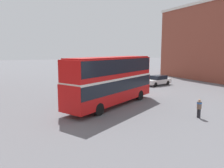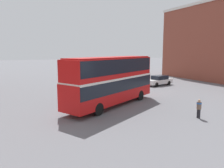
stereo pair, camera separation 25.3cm
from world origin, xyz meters
name	(u,v)px [view 1 (the left image)]	position (x,y,z in m)	size (l,w,h in m)	color
ground_plane	(108,105)	(0.00, 0.00, 0.00)	(240.00, 240.00, 0.00)	slate
double_decker_bus	(112,78)	(0.27, -0.36, 2.75)	(11.27, 7.71, 4.79)	red
pedestrian_foreground	(199,106)	(4.84, -7.06, 0.95)	(0.46, 0.46, 1.55)	#232328
parked_car_kerb_near	(85,78)	(2.98, 16.06, 0.81)	(4.43, 2.19, 1.62)	black
parked_car_kerb_far	(158,80)	(12.37, 8.15, 0.78)	(4.92, 2.66, 1.54)	silver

